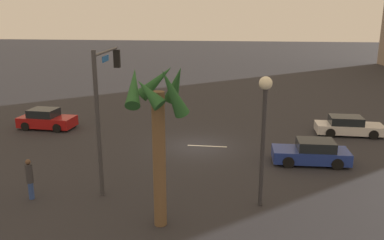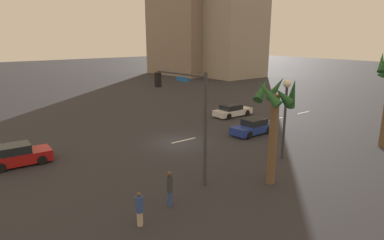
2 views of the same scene
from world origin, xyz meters
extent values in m
plane|color=#28282D|center=(0.00, 0.00, 0.00)|extent=(220.00, 220.00, 0.00)
cube|color=silver|center=(-7.94, 0.00, 0.01)|extent=(2.42, 0.14, 0.01)
cube|color=silver|center=(-0.66, 0.00, 0.01)|extent=(2.54, 0.14, 0.01)
cube|color=silver|center=(-10.31, -3.88, 0.47)|extent=(4.57, 1.85, 0.62)
cube|color=black|center=(-10.04, -3.88, 1.05)|extent=(2.20, 1.60, 0.55)
cylinder|color=black|center=(-11.73, -4.71, 0.32)|extent=(0.64, 0.23, 0.64)
cylinder|color=black|center=(-11.71, -3.02, 0.32)|extent=(0.64, 0.23, 0.64)
cylinder|color=black|center=(-8.91, -4.74, 0.32)|extent=(0.64, 0.23, 0.64)
cylinder|color=black|center=(-8.89, -3.05, 0.32)|extent=(0.64, 0.23, 0.64)
cube|color=navy|center=(-6.75, 2.22, 0.49)|extent=(4.26, 1.86, 0.67)
cube|color=black|center=(-7.00, 2.22, 1.10)|extent=(2.06, 1.60, 0.55)
cylinder|color=black|center=(-5.46, 3.08, 0.32)|extent=(0.64, 0.23, 0.64)
cylinder|color=black|center=(-5.42, 1.42, 0.32)|extent=(0.64, 0.23, 0.64)
cylinder|color=black|center=(-8.07, 3.03, 0.32)|extent=(0.64, 0.23, 0.64)
cylinder|color=black|center=(-8.04, 1.36, 0.32)|extent=(0.64, 0.23, 0.64)
cube|color=maroon|center=(11.56, -2.58, 0.53)|extent=(4.13, 2.02, 0.74)
cube|color=black|center=(11.80, -2.59, 1.19)|extent=(2.02, 1.70, 0.58)
cylinder|color=black|center=(10.26, -3.37, 0.32)|extent=(0.65, 0.25, 0.64)
cylinder|color=black|center=(10.35, -1.65, 0.32)|extent=(0.65, 0.25, 0.64)
cylinder|color=black|center=(12.77, -3.50, 0.32)|extent=(0.65, 0.25, 0.64)
cylinder|color=black|center=(12.85, -1.78, 0.32)|extent=(0.65, 0.25, 0.64)
cylinder|color=#38383D|center=(3.52, 7.77, 3.36)|extent=(0.20, 0.20, 6.73)
cylinder|color=#38383D|center=(3.73, 5.62, 6.48)|extent=(0.54, 4.33, 0.12)
cube|color=black|center=(3.94, 3.46, 5.90)|extent=(0.35, 0.35, 0.95)
sphere|color=red|center=(3.96, 3.28, 6.20)|extent=(0.20, 0.20, 0.20)
sphere|color=#392605|center=(3.96, 3.28, 5.90)|extent=(0.20, 0.20, 0.20)
sphere|color=black|center=(3.96, 3.28, 5.60)|extent=(0.20, 0.20, 0.20)
cube|color=#1959B2|center=(3.71, 5.83, 6.16)|extent=(0.15, 1.10, 0.28)
cylinder|color=#2D2D33|center=(-3.77, 7.83, 2.60)|extent=(0.18, 0.18, 5.19)
sphere|color=#F2EACC|center=(-3.77, 7.83, 5.47)|extent=(0.56, 0.56, 0.56)
cylinder|color=#2D478C|center=(6.58, 8.59, 0.40)|extent=(0.31, 0.31, 0.81)
cylinder|color=#333338|center=(6.58, 8.59, 1.24)|extent=(0.41, 0.41, 0.88)
sphere|color=brown|center=(6.58, 8.59, 1.80)|extent=(0.24, 0.24, 0.24)
cylinder|color=brown|center=(0.24, 10.04, 2.72)|extent=(0.50, 0.50, 5.44)
cone|color=#235628|center=(1.10, 10.19, 5.62)|extent=(0.85, 1.75, 1.57)
cone|color=#235628|center=(0.42, 10.61, 5.49)|extent=(1.38, 0.92, 1.23)
cone|color=#235628|center=(-0.44, 10.67, 5.53)|extent=(1.33, 1.37, 1.90)
cone|color=#235628|center=(-0.36, 9.55, 5.66)|extent=(1.24, 1.34, 1.61)
cone|color=#235628|center=(0.47, 9.26, 5.68)|extent=(1.67, 0.98, 1.51)
camera|label=1|loc=(-2.94, 24.00, 8.13)|focal=36.86mm
camera|label=2|loc=(15.30, 21.72, 8.63)|focal=30.91mm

